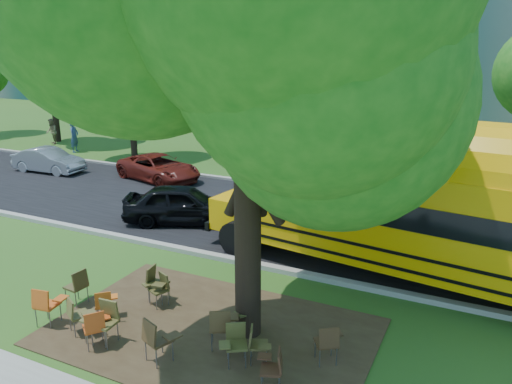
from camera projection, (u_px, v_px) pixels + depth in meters
The scene contains 31 objects.
ground at pixel (185, 312), 11.88m from camera, with size 160.00×160.00×0.00m, color #265119.
dirt_patch at pixel (211, 331), 11.03m from camera, with size 7.00×4.50×0.03m, color #382819.
asphalt_road at pixel (294, 222), 17.92m from camera, with size 80.00×8.00×0.04m, color black.
kerb_near at pixel (243, 262), 14.45m from camera, with size 80.00×0.25×0.14m, color gray.
kerb_far at pixel (329, 192), 21.45m from camera, with size 80.00×0.25×0.14m, color gray.
building_left at pixel (101, 12), 59.50m from camera, with size 26.00×14.00×20.00m, color #63635F.
bg_tree_0 at pixel (129, 75), 26.84m from camera, with size 5.20×5.20×7.18m.
bg_tree_1 at pixel (49, 58), 31.68m from camera, with size 6.00×6.00×8.40m.
bg_tree_2 at pixel (270, 83), 26.61m from camera, with size 4.80×4.80×6.62m.
main_tree at pixel (247, 54), 9.34m from camera, with size 7.20×7.20×9.55m.
school_bus at pixel (455, 222), 12.54m from camera, with size 13.17×4.51×3.16m.
chair_0 at pixel (46, 303), 11.12m from camera, with size 0.63×0.64×0.94m.
chair_1 at pixel (77, 313), 10.81m from camera, with size 0.71×0.56×0.85m.
chair_2 at pixel (95, 325), 10.31m from camera, with size 0.59×0.75×0.88m.
chair_3 at pixel (104, 318), 10.48m from camera, with size 0.63×0.60×0.96m.
chair_4 at pixel (157, 337), 9.77m from camera, with size 0.78×0.61×0.97m.
chair_5 at pixel (235, 340), 9.80m from camera, with size 0.57×0.71×0.85m.
chair_6 at pixel (274, 365), 9.07m from camera, with size 0.62×0.56×0.82m.
chair_7 at pixel (256, 342), 9.82m from camera, with size 0.61×0.53×0.78m.
chair_8 at pixel (78, 283), 12.07m from camera, with size 0.54×0.64×0.92m.
chair_9 at pixel (160, 286), 12.05m from camera, with size 0.67×0.53×0.83m.
chair_10 at pixel (156, 281), 12.19m from camera, with size 0.62×0.62×0.92m.
chair_11 at pixel (222, 324), 10.27m from camera, with size 0.63×0.76×0.94m.
chair_12 at pixel (246, 308), 10.95m from camera, with size 0.59×0.75×0.89m.
chair_13 at pixel (328, 340), 9.77m from camera, with size 0.58×0.73×0.87m.
chair_14 at pixel (105, 302), 11.35m from camera, with size 0.53×0.66×0.78m.
black_car at pixel (183, 204), 17.65m from camera, with size 1.66×4.12×1.40m, color black.
bg_car_silver at pixel (48, 160), 24.85m from camera, with size 1.30×3.73×1.23m, color gray.
bg_car_red at pixel (159, 168), 23.33m from camera, with size 2.04×4.41×1.23m, color #55140E.
pedestrian_a at pixel (74, 137), 29.61m from camera, with size 0.68×0.44×1.86m, color #334A74.
pedestrian_b at pixel (52, 131), 32.01m from camera, with size 0.80×0.62×1.65m, color #7D694B.
Camera 1 is at (6.13, -8.81, 6.08)m, focal length 35.00 mm.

